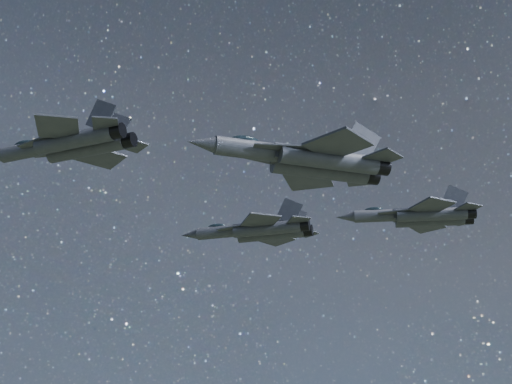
{
  "coord_description": "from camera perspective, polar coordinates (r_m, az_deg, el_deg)",
  "views": [
    {
      "loc": [
        -0.48,
        -70.49,
        112.05
      ],
      "look_at": [
        2.07,
        -0.79,
        141.83
      ],
      "focal_mm": 50.0,
      "sensor_mm": 36.0,
      "label": 1
    }
  ],
  "objects": [
    {
      "name": "jet_left",
      "position": [
        92.66,
        0.19,
        -3.08
      ],
      "size": [
        18.49,
        12.45,
        4.66
      ],
      "rotation": [
        0.0,
        0.0,
        -0.3
      ],
      "color": "#31333D"
    },
    {
      "name": "jet_lead",
      "position": [
        73.13,
        -14.73,
        3.73
      ],
      "size": [
        17.83,
        11.71,
        4.58
      ],
      "rotation": [
        0.0,
        0.0,
        -0.42
      ],
      "color": "#31333D"
    },
    {
      "name": "jet_slot",
      "position": [
        78.2,
        12.91,
        -1.87
      ],
      "size": [
        15.39,
        10.68,
        3.87
      ],
      "rotation": [
        0.0,
        0.0,
        -0.15
      ],
      "color": "#31333D"
    },
    {
      "name": "jet_right",
      "position": [
        63.87,
        4.22,
        2.59
      ],
      "size": [
        19.28,
        13.12,
        4.85
      ],
      "rotation": [
        0.0,
        0.0,
        0.25
      ],
      "color": "#31333D"
    }
  ]
}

